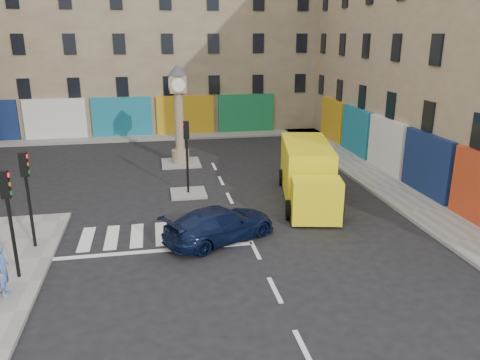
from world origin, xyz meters
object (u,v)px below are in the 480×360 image
object	(u,v)px
traffic_light_left_far	(27,185)
navy_sedan	(220,224)
pedestrian_blue	(2,269)
yellow_van	(308,173)
clock_pillar	(179,108)
traffic_light_island	(187,145)
traffic_light_left_near	(8,208)

from	to	relation	value
traffic_light_left_far	navy_sedan	bearing A→B (deg)	-3.45
traffic_light_left_far	pedestrian_blue	distance (m)	3.86
traffic_light_left_far	pedestrian_blue	xyz separation A→B (m)	(-0.10, -3.52, -1.60)
traffic_light_left_far	yellow_van	xyz separation A→B (m)	(12.13, 3.72, -1.29)
clock_pillar	pedestrian_blue	bearing A→B (deg)	-113.24
navy_sedan	pedestrian_blue	size ratio (longest dim) A/B	2.71
navy_sedan	traffic_light_island	bearing A→B (deg)	-19.05
navy_sedan	yellow_van	xyz separation A→B (m)	(5.01, 4.15, 0.65)
pedestrian_blue	yellow_van	bearing A→B (deg)	-66.39
clock_pillar	pedestrian_blue	size ratio (longest dim) A/B	3.51
traffic_light_island	clock_pillar	world-z (taller)	clock_pillar
traffic_light_island	traffic_light_left_far	bearing A→B (deg)	-139.40
clock_pillar	pedestrian_blue	distance (m)	16.42
traffic_light_island	yellow_van	xyz separation A→B (m)	(5.83, -1.68, -1.26)
traffic_light_left_near	clock_pillar	xyz separation A→B (m)	(6.30, 13.80, 0.93)
traffic_light_left_near	yellow_van	bearing A→B (deg)	26.77
traffic_light_left_near	yellow_van	xyz separation A→B (m)	(12.13, 6.12, -1.29)
navy_sedan	pedestrian_blue	distance (m)	7.86
pedestrian_blue	clock_pillar	bearing A→B (deg)	-30.24
traffic_light_left_near	pedestrian_blue	bearing A→B (deg)	-95.24
traffic_light_left_near	traffic_light_island	world-z (taller)	traffic_light_left_near
clock_pillar	yellow_van	world-z (taller)	clock_pillar
traffic_light_left_near	yellow_van	distance (m)	13.65
traffic_light_island	yellow_van	distance (m)	6.20
traffic_light_island	clock_pillar	distance (m)	6.07
clock_pillar	navy_sedan	distance (m)	12.19
traffic_light_left_near	navy_sedan	xyz separation A→B (m)	(7.12, 1.97, -1.94)
traffic_light_left_near	yellow_van	world-z (taller)	traffic_light_left_near
traffic_light_left_far	clock_pillar	distance (m)	13.05
traffic_light_left_near	navy_sedan	distance (m)	7.64
yellow_van	pedestrian_blue	xyz separation A→B (m)	(-12.23, -7.24, -0.31)
traffic_light_island	pedestrian_blue	world-z (taller)	traffic_light_island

